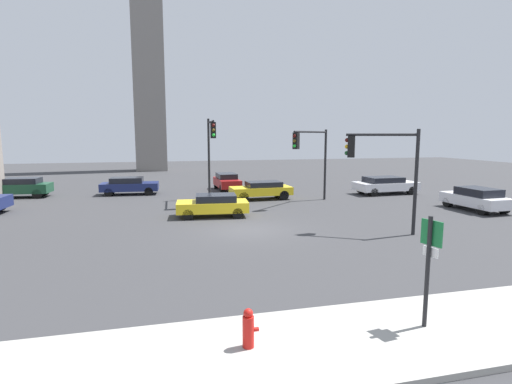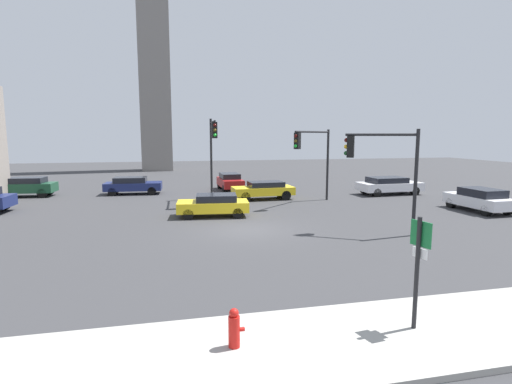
% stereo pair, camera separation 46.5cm
% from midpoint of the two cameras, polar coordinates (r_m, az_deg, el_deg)
% --- Properties ---
extents(ground_plane, '(105.22, 105.22, 0.00)m').
position_cam_midpoint_polar(ground_plane, '(19.48, -0.70, -5.36)').
color(ground_plane, '#38383A').
extents(sidewalk_corner, '(37.88, 3.34, 0.15)m').
position_cam_midpoint_polar(sidewalk_corner, '(9.59, 14.01, -19.82)').
color(sidewalk_corner, '#A8A59E').
rests_on(sidewalk_corner, ground_plane).
extents(direction_sign, '(0.19, 0.55, 2.59)m').
position_cam_midpoint_polar(direction_sign, '(9.92, 23.21, -9.10)').
color(direction_sign, black).
rests_on(direction_sign, ground_plane).
extents(traffic_light_0, '(2.83, 1.76, 4.79)m').
position_cam_midpoint_polar(traffic_light_0, '(19.24, 17.99, 4.35)').
color(traffic_light_0, black).
rests_on(traffic_light_0, ground_plane).
extents(traffic_light_1, '(3.50, 3.10, 4.90)m').
position_cam_midpoint_polar(traffic_light_1, '(26.58, 8.60, 5.99)').
color(traffic_light_1, black).
rests_on(traffic_light_1, ground_plane).
extents(traffic_light_2, '(0.37, 3.63, 5.65)m').
position_cam_midpoint_polar(traffic_light_2, '(27.12, -5.65, 6.95)').
color(traffic_light_2, black).
rests_on(traffic_light_2, ground_plane).
extents(fire_hydrant, '(0.34, 0.24, 0.84)m').
position_cam_midpoint_polar(fire_hydrant, '(8.80, -1.50, -18.74)').
color(fire_hydrant, red).
rests_on(fire_hydrant, ground_plane).
extents(car_0, '(4.33, 1.91, 1.27)m').
position_cam_midpoint_polar(car_0, '(28.45, 1.55, 0.35)').
color(car_0, yellow).
rests_on(car_0, ground_plane).
extents(car_1, '(4.26, 2.04, 1.43)m').
position_cam_midpoint_polar(car_1, '(34.07, -29.46, 0.70)').
color(car_1, '#19472D').
rests_on(car_1, ground_plane).
extents(car_2, '(4.87, 2.28, 1.33)m').
position_cam_midpoint_polar(car_2, '(32.54, 18.66, 0.94)').
color(car_2, silver).
rests_on(car_2, ground_plane).
extents(car_3, '(4.34, 2.01, 1.32)m').
position_cam_midpoint_polar(car_3, '(32.32, -16.66, 0.96)').
color(car_3, navy).
rests_on(car_3, ground_plane).
extents(car_5, '(4.09, 2.16, 1.24)m').
position_cam_midpoint_polar(car_5, '(22.61, -5.42, -1.78)').
color(car_5, yellow).
rests_on(car_5, ground_plane).
extents(car_6, '(1.76, 3.96, 1.39)m').
position_cam_midpoint_polar(car_6, '(33.26, -3.30, 1.53)').
color(car_6, maroon).
rests_on(car_6, ground_plane).
extents(car_7, '(1.98, 4.10, 1.39)m').
position_cam_midpoint_polar(car_7, '(27.56, 29.50, -0.89)').
color(car_7, silver).
rests_on(car_7, ground_plane).
extents(skyline_tower, '(3.79, 3.79, 28.67)m').
position_cam_midpoint_polar(skyline_tower, '(54.62, -13.97, 18.19)').
color(skyline_tower, gray).
rests_on(skyline_tower, ground_plane).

